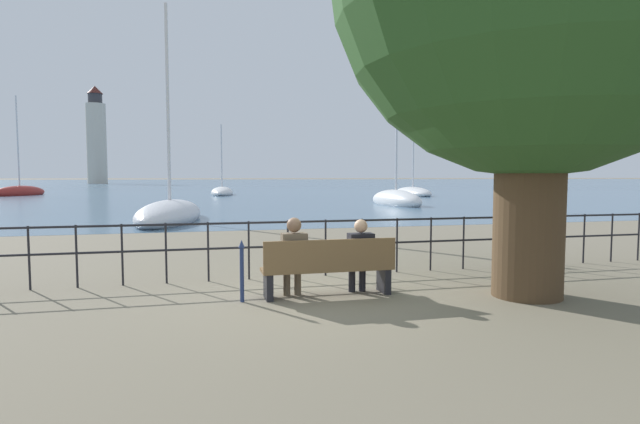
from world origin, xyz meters
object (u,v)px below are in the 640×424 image
at_px(seated_person_right, 360,253).
at_px(sailboat_4, 396,199).
at_px(seated_person_left, 294,253).
at_px(sailboat_1, 20,192).
at_px(sailboat_3, 222,192).
at_px(sailboat_0, 413,193).
at_px(harbor_lighthouse, 96,138).
at_px(sailboat_2, 170,214).
at_px(park_bench, 329,268).
at_px(closed_umbrella, 242,267).

bearing_deg(seated_person_right, sailboat_4, 66.34).
bearing_deg(sailboat_4, seated_person_left, -119.32).
height_order(sailboat_1, sailboat_4, sailboat_4).
xyz_separation_m(seated_person_right, sailboat_3, (-0.16, 43.32, -0.39)).
relative_size(sailboat_0, harbor_lighthouse, 0.32).
height_order(sailboat_2, sailboat_4, sailboat_4).
bearing_deg(park_bench, seated_person_left, 171.36).
relative_size(sailboat_1, sailboat_2, 1.09).
distance_m(closed_umbrella, sailboat_0, 42.22).
height_order(seated_person_left, sailboat_1, sailboat_1).
xyz_separation_m(park_bench, seated_person_left, (-0.53, 0.08, 0.24)).
bearing_deg(park_bench, closed_umbrella, -179.09).
xyz_separation_m(sailboat_0, sailboat_2, (-21.32, -23.30, 0.03)).
height_order(park_bench, sailboat_0, sailboat_0).
bearing_deg(seated_person_right, park_bench, -171.15).
xyz_separation_m(closed_umbrella, sailboat_3, (1.70, 43.42, -0.25)).
distance_m(seated_person_left, sailboat_2, 14.24).
bearing_deg(seated_person_left, harbor_lighthouse, 101.47).
distance_m(park_bench, closed_umbrella, 1.33).
distance_m(park_bench, sailboat_0, 41.60).
height_order(sailboat_4, harbor_lighthouse, harbor_lighthouse).
distance_m(seated_person_right, sailboat_1, 50.28).
relative_size(closed_umbrella, sailboat_3, 0.12).
height_order(sailboat_2, sailboat_3, sailboat_2).
relative_size(sailboat_4, harbor_lighthouse, 0.47).
bearing_deg(sailboat_4, sailboat_0, 58.53).
relative_size(sailboat_3, harbor_lighthouse, 0.30).
xyz_separation_m(park_bench, sailboat_1, (-18.76, 46.52, -0.11)).
height_order(seated_person_left, sailboat_0, sailboat_0).
relative_size(sailboat_2, harbor_lighthouse, 0.37).
bearing_deg(sailboat_0, sailboat_2, -128.02).
distance_m(seated_person_left, sailboat_4, 25.33).
xyz_separation_m(sailboat_0, harbor_lighthouse, (-45.13, 92.66, 11.21)).
relative_size(sailboat_0, sailboat_3, 1.03).
bearing_deg(harbor_lighthouse, sailboat_3, -72.53).
relative_size(seated_person_right, sailboat_2, 0.13).
bearing_deg(seated_person_right, sailboat_3, 90.21).
xyz_separation_m(seated_person_right, sailboat_1, (-19.29, 46.43, -0.32)).
xyz_separation_m(park_bench, sailboat_3, (0.37, 43.40, -0.18)).
distance_m(park_bench, sailboat_1, 50.15).
bearing_deg(sailboat_3, sailboat_4, -58.86).
distance_m(seated_person_right, sailboat_4, 24.88).
distance_m(seated_person_left, harbor_lighthouse, 133.05).
relative_size(seated_person_left, seated_person_right, 1.04).
height_order(park_bench, closed_umbrella, closed_umbrella).
bearing_deg(sailboat_3, park_bench, -85.65).
height_order(closed_umbrella, sailboat_0, sailboat_0).
relative_size(sailboat_0, sailboat_2, 0.85).
xyz_separation_m(sailboat_2, sailboat_3, (3.45, 29.31, -0.03)).
bearing_deg(closed_umbrella, seated_person_right, 3.19).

